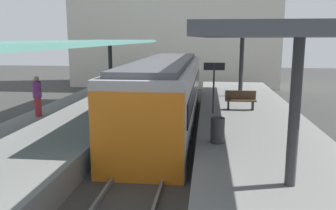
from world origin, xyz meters
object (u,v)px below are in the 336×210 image
(platform_bench, at_px, (240,99))
(passenger_near_bench, at_px, (37,96))
(commuter_train, at_px, (165,94))
(platform_sign, at_px, (214,76))
(litter_bin, at_px, (218,130))

(platform_bench, xyz_separation_m, passenger_near_bench, (-8.59, -2.39, 0.41))
(platform_bench, distance_m, passenger_near_bench, 8.93)
(commuter_train, distance_m, passenger_near_bench, 5.49)
(commuter_train, relative_size, passenger_near_bench, 7.75)
(commuter_train, height_order, platform_sign, commuter_train)
(platform_bench, distance_m, litter_bin, 5.55)
(litter_bin, bearing_deg, commuter_train, 114.65)
(commuter_train, relative_size, litter_bin, 16.33)
(platform_sign, height_order, passenger_near_bench, platform_sign)
(platform_sign, bearing_deg, platform_bench, 39.05)
(litter_bin, bearing_deg, passenger_near_bench, 157.74)
(platform_bench, bearing_deg, platform_sign, -140.95)
(platform_bench, height_order, passenger_near_bench, passenger_near_bench)
(platform_bench, bearing_deg, passenger_near_bench, -164.48)
(platform_sign, distance_m, passenger_near_bench, 7.50)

